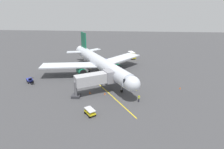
# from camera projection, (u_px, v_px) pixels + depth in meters

# --- Properties ---
(ground_plane) EXTENTS (220.00, 220.00, 0.00)m
(ground_plane) POSITION_uv_depth(u_px,v_px,m) (105.00, 77.00, 58.40)
(ground_plane) COLOR #424244
(apron_lead_in_line) EXTENTS (20.87, 34.37, 0.01)m
(apron_lead_in_line) POSITION_uv_depth(u_px,v_px,m) (98.00, 83.00, 53.67)
(apron_lead_in_line) COLOR yellow
(apron_lead_in_line) RESTS_ON ground
(airplane) EXTENTS (30.62, 36.23, 11.50)m
(airplane) POSITION_uv_depth(u_px,v_px,m) (100.00, 63.00, 58.16)
(airplane) COLOR silver
(airplane) RESTS_ON ground
(jet_bridge) EXTENTS (10.73, 7.86, 5.40)m
(jet_bridge) POSITION_uv_depth(u_px,v_px,m) (98.00, 79.00, 46.50)
(jet_bridge) COLOR #B7B7BC
(jet_bridge) RESTS_ON ground
(ground_crew_marshaller) EXTENTS (0.47, 0.42, 1.71)m
(ground_crew_marshaller) POSITION_uv_depth(u_px,v_px,m) (139.00, 98.00, 42.89)
(ground_crew_marshaller) COLOR #23232D
(ground_crew_marshaller) RESTS_ON ground
(ground_crew_wing_walker) EXTENTS (0.45, 0.47, 1.71)m
(ground_crew_wing_walker) POSITION_uv_depth(u_px,v_px,m) (83.00, 68.00, 64.04)
(ground_crew_wing_walker) COLOR #23232D
(ground_crew_wing_walker) RESTS_ON ground
(ground_crew_loader) EXTENTS (0.42, 0.29, 1.71)m
(ground_crew_loader) POSITION_uv_depth(u_px,v_px,m) (102.00, 84.00, 50.81)
(ground_crew_loader) COLOR #23232D
(ground_crew_loader) RESTS_ON ground
(belt_loader_near_nose) EXTENTS (3.84, 4.29, 2.32)m
(belt_loader_near_nose) POSITION_uv_depth(u_px,v_px,m) (30.00, 80.00, 54.10)
(belt_loader_near_nose) COLOR #2D3899
(belt_loader_near_nose) RESTS_ON ground
(belt_loader_portside) EXTENTS (4.31, 3.81, 2.32)m
(belt_loader_portside) POSITION_uv_depth(u_px,v_px,m) (107.00, 60.00, 73.63)
(belt_loader_portside) COLOR #2D3899
(belt_loader_portside) RESTS_ON ground
(box_truck_starboard_side) EXTENTS (3.60, 5.00, 2.62)m
(box_truck_starboard_side) POSITION_uv_depth(u_px,v_px,m) (132.00, 55.00, 78.44)
(box_truck_starboard_side) COLOR yellow
(box_truck_starboard_side) RESTS_ON ground
(baggage_cart_rear_apron) EXTENTS (2.71, 2.91, 1.27)m
(baggage_cart_rear_apron) POSITION_uv_depth(u_px,v_px,m) (90.00, 112.00, 37.88)
(baggage_cart_rear_apron) COLOR yellow
(baggage_cart_rear_apron) RESTS_ON ground
(safety_cone_nose_left) EXTENTS (0.32, 0.32, 0.55)m
(safety_cone_nose_left) POSITION_uv_depth(u_px,v_px,m) (90.00, 93.00, 47.17)
(safety_cone_nose_left) COLOR #F2590F
(safety_cone_nose_left) RESTS_ON ground
(safety_cone_nose_right) EXTENTS (0.32, 0.32, 0.55)m
(safety_cone_nose_right) POSITION_uv_depth(u_px,v_px,m) (180.00, 88.00, 49.76)
(safety_cone_nose_right) COLOR #F2590F
(safety_cone_nose_right) RESTS_ON ground
(safety_cone_wing_port) EXTENTS (0.32, 0.32, 0.55)m
(safety_cone_wing_port) POSITION_uv_depth(u_px,v_px,m) (105.00, 93.00, 46.71)
(safety_cone_wing_port) COLOR #F2590F
(safety_cone_wing_port) RESTS_ON ground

